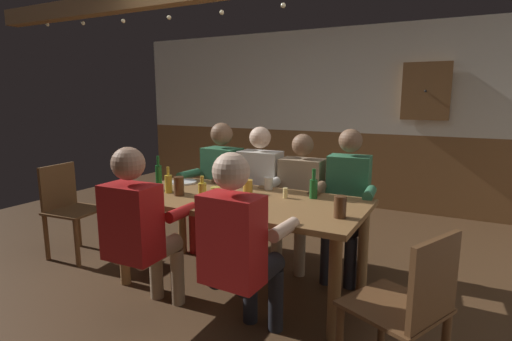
# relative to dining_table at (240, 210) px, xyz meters

# --- Properties ---
(ground_plane) EXTENTS (8.06, 8.06, 0.00)m
(ground_plane) POSITION_rel_dining_table_xyz_m (0.00, 0.00, -0.65)
(ground_plane) COLOR #4C331E
(back_wall_upper) EXTENTS (6.72, 0.12, 1.41)m
(back_wall_upper) POSITION_rel_dining_table_xyz_m (0.00, 2.95, 1.08)
(back_wall_upper) COLOR beige
(back_wall_wainscot) EXTENTS (6.72, 0.12, 1.02)m
(back_wall_wainscot) POSITION_rel_dining_table_xyz_m (0.00, 2.95, -0.14)
(back_wall_wainscot) COLOR brown
(back_wall_wainscot) RESTS_ON ground_plane
(dining_table) EXTENTS (1.91, 0.91, 0.75)m
(dining_table) POSITION_rel_dining_table_xyz_m (0.00, 0.00, 0.00)
(dining_table) COLOR brown
(dining_table) RESTS_ON ground_plane
(person_0) EXTENTS (0.53, 0.55, 1.26)m
(person_0) POSITION_rel_dining_table_xyz_m (-0.65, 0.69, 0.05)
(person_0) COLOR #33724C
(person_0) RESTS_ON ground_plane
(person_1) EXTENTS (0.55, 0.52, 1.24)m
(person_1) POSITION_rel_dining_table_xyz_m (-0.21, 0.70, 0.04)
(person_1) COLOR silver
(person_1) RESTS_ON ground_plane
(person_2) EXTENTS (0.54, 0.52, 1.19)m
(person_2) POSITION_rel_dining_table_xyz_m (0.22, 0.69, 0.01)
(person_2) COLOR #997F60
(person_2) RESTS_ON ground_plane
(person_3) EXTENTS (0.52, 0.54, 1.25)m
(person_3) POSITION_rel_dining_table_xyz_m (0.65, 0.68, 0.03)
(person_3) COLOR #33724C
(person_3) RESTS_ON ground_plane
(person_4) EXTENTS (0.51, 0.52, 1.21)m
(person_4) POSITION_rel_dining_table_xyz_m (-0.38, -0.69, 0.02)
(person_4) COLOR #AD1919
(person_4) RESTS_ON ground_plane
(person_5) EXTENTS (0.51, 0.53, 1.22)m
(person_5) POSITION_rel_dining_table_xyz_m (0.39, -0.68, 0.02)
(person_5) COLOR #AD1919
(person_5) RESTS_ON ground_plane
(chair_empty_near_right) EXTENTS (0.48, 0.48, 0.88)m
(chair_empty_near_right) POSITION_rel_dining_table_xyz_m (-1.80, -0.16, -0.17)
(chair_empty_near_right) COLOR brown
(chair_empty_near_right) RESTS_ON ground_plane
(chair_empty_near_left) EXTENTS (0.58, 0.58, 0.88)m
(chair_empty_near_left) POSITION_rel_dining_table_xyz_m (1.32, -0.62, -0.17)
(chair_empty_near_left) COLOR brown
(chair_empty_near_left) RESTS_ON ground_plane
(table_candle) EXTENTS (0.04, 0.04, 0.08)m
(table_candle) POSITION_rel_dining_table_xyz_m (0.31, 0.16, 0.14)
(table_candle) COLOR #F9E08C
(table_candle) RESTS_ON dining_table
(condiment_caddy) EXTENTS (0.14, 0.10, 0.05)m
(condiment_caddy) POSITION_rel_dining_table_xyz_m (-0.68, -0.39, 0.12)
(condiment_caddy) COLOR #B2B7BC
(condiment_caddy) RESTS_ON dining_table
(plate_0) EXTENTS (0.24, 0.24, 0.01)m
(plate_0) POSITION_rel_dining_table_xyz_m (-0.73, 0.24, 0.10)
(plate_0) COLOR white
(plate_0) RESTS_ON dining_table
(bottle_0) EXTENTS (0.06, 0.06, 0.22)m
(bottle_0) POSITION_rel_dining_table_xyz_m (-0.13, -0.31, 0.19)
(bottle_0) COLOR gold
(bottle_0) RESTS_ON dining_table
(bottle_1) EXTENTS (0.05, 0.05, 0.29)m
(bottle_1) POSITION_rel_dining_table_xyz_m (-0.73, -0.09, 0.21)
(bottle_1) COLOR #195923
(bottle_1) RESTS_ON dining_table
(bottle_2) EXTENTS (0.06, 0.06, 0.21)m
(bottle_2) POSITION_rel_dining_table_xyz_m (-0.60, -0.12, 0.18)
(bottle_2) COLOR gold
(bottle_2) RESTS_ON dining_table
(bottle_3) EXTENTS (0.06, 0.06, 0.23)m
(bottle_3) POSITION_rel_dining_table_xyz_m (0.50, 0.26, 0.18)
(bottle_3) COLOR #195923
(bottle_3) RESTS_ON dining_table
(pint_glass_0) EXTENTS (0.07, 0.07, 0.11)m
(pint_glass_0) POSITION_rel_dining_table_xyz_m (-0.13, -0.15, 0.15)
(pint_glass_0) COLOR #E5C64C
(pint_glass_0) RESTS_ON dining_table
(pint_glass_1) EXTENTS (0.08, 0.08, 0.14)m
(pint_glass_1) POSITION_rel_dining_table_xyz_m (0.82, -0.14, 0.17)
(pint_glass_1) COLOR #4C2D19
(pint_glass_1) RESTS_ON dining_table
(pint_glass_2) EXTENTS (0.08, 0.08, 0.15)m
(pint_glass_2) POSITION_rel_dining_table_xyz_m (-0.47, -0.15, 0.17)
(pint_glass_2) COLOR #4C2D19
(pint_glass_2) RESTS_ON dining_table
(pint_glass_3) EXTENTS (0.08, 0.08, 0.11)m
(pint_glass_3) POSITION_rel_dining_table_xyz_m (-0.02, 0.16, 0.15)
(pint_glass_3) COLOR gold
(pint_glass_3) RESTS_ON dining_table
(pint_glass_4) EXTENTS (0.07, 0.07, 0.10)m
(pint_glass_4) POSITION_rel_dining_table_xyz_m (0.07, 0.37, 0.15)
(pint_glass_4) COLOR white
(pint_glass_4) RESTS_ON dining_table
(wall_dart_cabinet) EXTENTS (0.56, 0.15, 0.70)m
(wall_dart_cabinet) POSITION_rel_dining_table_xyz_m (1.03, 2.82, 0.93)
(wall_dart_cabinet) COLOR brown
(string_lights) EXTENTS (4.74, 0.04, 0.11)m
(string_lights) POSITION_rel_dining_table_xyz_m (-0.00, 0.19, 1.54)
(string_lights) COLOR #F9EAB2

